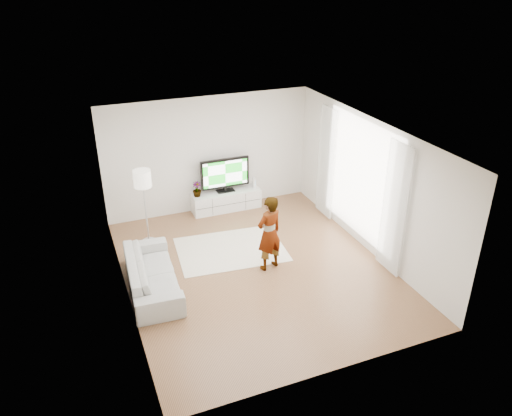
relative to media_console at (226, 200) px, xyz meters
name	(u,v)px	position (x,y,z in m)	size (l,w,h in m)	color
floor	(256,269)	(-0.32, -2.76, -0.24)	(6.00, 6.00, 0.00)	#956943
ceiling	(256,134)	(-0.32, -2.76, 2.56)	(6.00, 6.00, 0.00)	white
wall_left	(120,230)	(-2.82, -2.76, 1.16)	(0.02, 6.00, 2.80)	silver
wall_right	(369,186)	(2.18, -2.76, 1.16)	(0.02, 6.00, 2.80)	silver
wall_back	(209,155)	(-0.32, 0.24, 1.16)	(5.00, 0.02, 2.80)	silver
wall_front	(337,295)	(-0.32, -5.76, 1.16)	(5.00, 0.02, 2.80)	silver
window	(361,179)	(2.16, -2.46, 1.21)	(0.01, 2.60, 2.50)	white
curtain_near	(394,209)	(2.08, -3.76, 1.11)	(0.04, 0.70, 2.60)	white
curtain_far	(326,163)	(2.08, -1.16, 1.11)	(0.04, 0.70, 2.60)	white
media_console	(226,200)	(0.00, 0.00, 0.00)	(1.70, 0.48, 0.48)	silver
television	(225,174)	(0.00, 0.03, 0.69)	(1.21, 0.24, 0.84)	black
game_console	(254,183)	(0.74, 0.00, 0.36)	(0.09, 0.18, 0.24)	white
potted_plant	(197,189)	(-0.72, 0.00, 0.42)	(0.20, 0.20, 0.36)	#3F7238
rug	(231,249)	(-0.54, -1.87, -0.23)	(2.24, 1.61, 0.01)	white
player	(269,233)	(-0.06, -2.82, 0.55)	(0.57, 0.37, 1.56)	#334772
sofa	(152,273)	(-2.35, -2.63, 0.08)	(2.19, 0.86, 0.64)	#BBBCB6
floor_lamp	(143,182)	(-2.09, -0.86, 1.17)	(0.37, 0.37, 1.67)	silver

